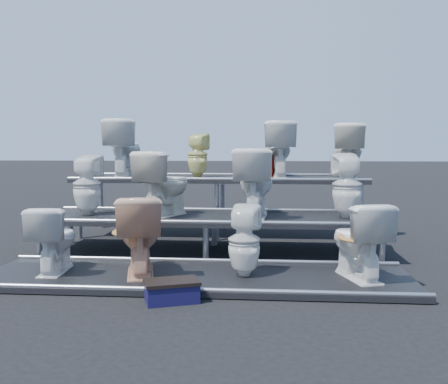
# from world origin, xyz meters

# --- Properties ---
(ground) EXTENTS (80.00, 80.00, 0.00)m
(ground) POSITION_xyz_m (0.00, 0.00, 0.00)
(ground) COLOR black
(ground) RESTS_ON ground
(tier_front) EXTENTS (4.20, 1.20, 0.06)m
(tier_front) POSITION_xyz_m (0.00, -1.30, 0.03)
(tier_front) COLOR black
(tier_front) RESTS_ON ground
(tier_mid) EXTENTS (4.20, 1.20, 0.46)m
(tier_mid) POSITION_xyz_m (0.00, 0.00, 0.23)
(tier_mid) COLOR black
(tier_mid) RESTS_ON ground
(tier_back) EXTENTS (4.20, 1.20, 0.86)m
(tier_back) POSITION_xyz_m (0.00, 1.30, 0.43)
(tier_back) COLOR black
(tier_back) RESTS_ON ground
(toilet_0) EXTENTS (0.42, 0.68, 0.67)m
(toilet_0) POSITION_xyz_m (-1.44, -1.30, 0.40)
(toilet_0) COLOR white
(toilet_0) RESTS_ON tier_front
(toilet_1) EXTENTS (0.61, 0.85, 0.78)m
(toilet_1) POSITION_xyz_m (-0.57, -1.30, 0.45)
(toilet_1) COLOR #DCA581
(toilet_1) RESTS_ON tier_front
(toilet_2) EXTENTS (0.36, 0.37, 0.70)m
(toilet_2) POSITION_xyz_m (0.47, -1.30, 0.41)
(toilet_2) COLOR white
(toilet_2) RESTS_ON tier_front
(toilet_3) EXTENTS (0.60, 0.81, 0.74)m
(toilet_3) POSITION_xyz_m (1.56, -1.30, 0.43)
(toilet_3) COLOR white
(toilet_3) RESTS_ON tier_front
(toilet_4) EXTENTS (0.37, 0.38, 0.76)m
(toilet_4) POSITION_xyz_m (-1.56, 0.00, 0.84)
(toilet_4) COLOR white
(toilet_4) RESTS_ON tier_mid
(toilet_5) EXTENTS (0.73, 0.90, 0.80)m
(toilet_5) POSITION_xyz_m (-0.57, 0.00, 0.86)
(toilet_5) COLOR silver
(toilet_5) RESTS_ON tier_mid
(toilet_6) EXTENTS (0.53, 0.85, 0.84)m
(toilet_6) POSITION_xyz_m (0.55, 0.00, 0.88)
(toilet_6) COLOR white
(toilet_6) RESTS_ON tier_mid
(toilet_7) EXTENTS (0.39, 0.39, 0.78)m
(toilet_7) POSITION_xyz_m (1.66, 0.00, 0.85)
(toilet_7) COLOR white
(toilet_7) RESTS_ON tier_mid
(toilet_8) EXTENTS (0.52, 0.86, 0.86)m
(toilet_8) POSITION_xyz_m (-1.45, 1.30, 1.29)
(toilet_8) COLOR white
(toilet_8) RESTS_ON tier_back
(toilet_9) EXTENTS (0.36, 0.37, 0.66)m
(toilet_9) POSITION_xyz_m (-0.33, 1.30, 1.19)
(toilet_9) COLOR #E3E28C
(toilet_9) RESTS_ON tier_back
(toilet_10) EXTENTS (0.54, 0.85, 0.82)m
(toilet_10) POSITION_xyz_m (0.85, 1.30, 1.27)
(toilet_10) COLOR white
(toilet_10) RESTS_ON tier_back
(toilet_11) EXTENTS (0.53, 0.82, 0.78)m
(toilet_11) POSITION_xyz_m (1.88, 1.30, 1.25)
(toilet_11) COLOR silver
(toilet_11) RESTS_ON tier_back
(red_crate) EXTENTS (0.60, 0.51, 0.38)m
(red_crate) POSITION_xyz_m (0.55, 1.40, 1.05)
(red_crate) COLOR #9B2410
(red_crate) RESTS_ON tier_back
(step_stool) EXTENTS (0.50, 0.40, 0.16)m
(step_stool) POSITION_xyz_m (-0.11, -1.99, 0.08)
(step_stool) COLOR #110F36
(step_stool) RESTS_ON ground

